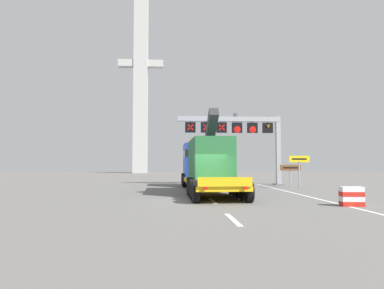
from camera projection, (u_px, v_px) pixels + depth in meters
The scene contains 9 objects.
ground at pixel (207, 200), 17.57m from camera, with size 112.00×112.00×0.00m, color slate.
lane_markings at pixel (194, 184), 31.55m from camera, with size 0.20×42.64×0.01m.
edge_line_right at pixel (260, 185), 29.93m from camera, with size 0.20×63.00×0.01m, color silver.
overhead_lane_gantry at pixel (242, 130), 30.40m from camera, with size 9.83×0.90×6.60m.
heavy_haul_truck_yellow at pixel (205, 163), 23.93m from camera, with size 3.17×14.09×5.30m.
exit_sign_yellow at pixel (299, 163), 25.82m from camera, with size 1.65×0.15×2.57m.
tourist_info_sign_brown at pixel (290, 170), 28.13m from camera, with size 1.81×0.15×1.84m.
crash_barrier_striped at pixel (352, 196), 15.22m from camera, with size 1.05×0.60×0.90m.
bridge_pylon_distant at pixel (141, 83), 66.28m from camera, with size 9.00×2.00×35.60m.
Camera 1 is at (-1.98, -17.62, 2.01)m, focal length 30.71 mm.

